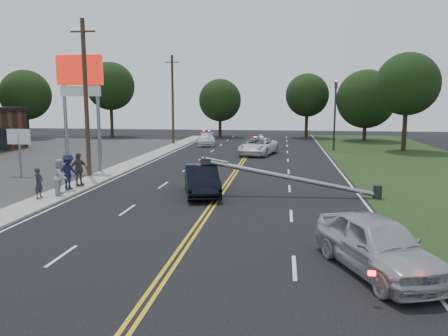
# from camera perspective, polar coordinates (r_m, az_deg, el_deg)

# --- Properties ---
(ground) EXTENTS (120.00, 120.00, 0.00)m
(ground) POSITION_cam_1_polar(r_m,az_deg,el_deg) (15.76, -4.76, -9.53)
(ground) COLOR black
(ground) RESTS_ON ground
(sidewalk) EXTENTS (1.80, 70.00, 0.12)m
(sidewalk) POSITION_cam_1_polar(r_m,az_deg,el_deg) (27.67, -17.37, -1.79)
(sidewalk) COLOR #A39D93
(sidewalk) RESTS_ON ground
(centerline_yellow) EXTENTS (0.36, 80.00, 0.00)m
(centerline_yellow) POSITION_cam_1_polar(r_m,az_deg,el_deg) (25.31, 0.15, -2.46)
(centerline_yellow) COLOR gold
(centerline_yellow) RESTS_ON ground
(pylon_sign) EXTENTS (3.20, 0.35, 8.00)m
(pylon_sign) POSITION_cam_1_polar(r_m,az_deg,el_deg) (31.77, -18.26, 10.24)
(pylon_sign) COLOR gray
(pylon_sign) RESTS_ON ground
(small_sign) EXTENTS (1.60, 0.14, 3.10)m
(small_sign) POSITION_cam_1_polar(r_m,az_deg,el_deg) (31.84, -25.20, 3.24)
(small_sign) COLOR gray
(small_sign) RESTS_ON ground
(traffic_signal) EXTENTS (0.28, 0.41, 7.05)m
(traffic_signal) POSITION_cam_1_polar(r_m,az_deg,el_deg) (44.88, 14.31, 7.56)
(traffic_signal) COLOR #2D2D30
(traffic_signal) RESTS_ON ground
(fallen_streetlight) EXTENTS (9.36, 0.44, 1.91)m
(fallen_streetlight) POSITION_cam_1_polar(r_m,az_deg,el_deg) (22.97, 9.89, -1.44)
(fallen_streetlight) COLOR #2D2D30
(fallen_streetlight) RESTS_ON ground
(utility_pole_mid) EXTENTS (1.60, 0.28, 10.00)m
(utility_pole_mid) POSITION_cam_1_polar(r_m,az_deg,el_deg) (29.39, -17.59, 8.65)
(utility_pole_mid) COLOR #382619
(utility_pole_mid) RESTS_ON ground
(utility_pole_far) EXTENTS (1.60, 0.28, 10.00)m
(utility_pole_far) POSITION_cam_1_polar(r_m,az_deg,el_deg) (50.18, -6.72, 8.88)
(utility_pole_far) COLOR #382619
(utility_pole_far) RESTS_ON ground
(tree_4) EXTENTS (6.50, 6.50, 8.96)m
(tree_4) POSITION_cam_1_polar(r_m,az_deg,el_deg) (63.43, -24.49, 8.67)
(tree_4) COLOR black
(tree_4) RESTS_ON ground
(tree_5) EXTENTS (6.54, 6.54, 10.20)m
(tree_5) POSITION_cam_1_polar(r_m,az_deg,el_deg) (62.59, -14.61, 10.30)
(tree_5) COLOR black
(tree_5) RESTS_ON ground
(tree_6) EXTENTS (5.79, 5.79, 7.91)m
(tree_6) POSITION_cam_1_polar(r_m,az_deg,el_deg) (60.38, -0.52, 8.84)
(tree_6) COLOR black
(tree_6) RESTS_ON ground
(tree_7) EXTENTS (5.77, 5.77, 8.58)m
(tree_7) POSITION_cam_1_polar(r_m,az_deg,el_deg) (60.30, 10.82, 9.32)
(tree_7) COLOR black
(tree_7) RESTS_ON ground
(tree_8) EXTENTS (7.21, 7.21, 8.76)m
(tree_8) POSITION_cam_1_polar(r_m,az_deg,el_deg) (57.21, 18.06, 8.55)
(tree_8) COLOR black
(tree_8) RESTS_ON ground
(tree_9) EXTENTS (6.09, 6.09, 9.59)m
(tree_9) POSITION_cam_1_polar(r_m,az_deg,el_deg) (46.63, 22.83, 10.06)
(tree_9) COLOR black
(tree_9) RESTS_ON ground
(crashed_sedan) EXTENTS (2.84, 5.02, 1.57)m
(crashed_sedan) POSITION_cam_1_polar(r_m,az_deg,el_deg) (23.10, -2.94, -1.61)
(crashed_sedan) COLOR black
(crashed_sedan) RESTS_ON ground
(waiting_sedan) EXTENTS (3.61, 5.26, 1.66)m
(waiting_sedan) POSITION_cam_1_polar(r_m,az_deg,el_deg) (13.55, 19.39, -9.40)
(waiting_sedan) COLOR #B1B5B9
(waiting_sedan) RESTS_ON ground
(emergency_a) EXTENTS (3.84, 6.02, 1.55)m
(emergency_a) POSITION_cam_1_polar(r_m,az_deg,el_deg) (40.47, 4.51, 2.83)
(emergency_a) COLOR white
(emergency_a) RESTS_ON ground
(emergency_b) EXTENTS (2.56, 4.80, 1.32)m
(emergency_b) POSITION_cam_1_polar(r_m,az_deg,el_deg) (48.87, -2.30, 3.74)
(emergency_b) COLOR silver
(emergency_b) RESTS_ON ground
(bystander_a) EXTENTS (0.38, 0.57, 1.53)m
(bystander_a) POSITION_cam_1_polar(r_m,az_deg,el_deg) (23.67, -23.03, -1.80)
(bystander_a) COLOR #27262E
(bystander_a) RESTS_ON sidewalk
(bystander_b) EXTENTS (0.85, 1.01, 1.87)m
(bystander_b) POSITION_cam_1_polar(r_m,az_deg,el_deg) (24.14, -20.54, -1.06)
(bystander_b) COLOR silver
(bystander_b) RESTS_ON sidewalk
(bystander_c) EXTENTS (1.10, 1.43, 1.96)m
(bystander_c) POSITION_cam_1_polar(r_m,az_deg,el_deg) (25.31, -19.67, -0.48)
(bystander_c) COLOR #181D3D
(bystander_c) RESTS_ON sidewalk
(bystander_d) EXTENTS (0.95, 1.20, 1.91)m
(bystander_d) POSITION_cam_1_polar(r_m,az_deg,el_deg) (26.24, -18.47, -0.16)
(bystander_d) COLOR #5F4E4C
(bystander_d) RESTS_ON sidewalk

